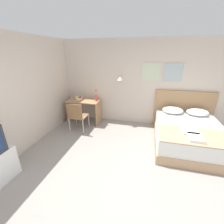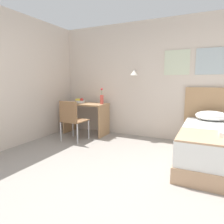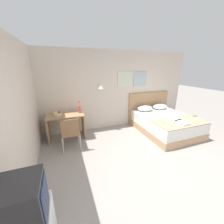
# 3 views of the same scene
# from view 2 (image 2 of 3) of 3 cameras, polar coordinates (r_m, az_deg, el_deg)

# --- Properties ---
(ground_plane) EXTENTS (24.00, 24.00, 0.00)m
(ground_plane) POSITION_cam_2_polar(r_m,az_deg,el_deg) (2.45, -2.48, -23.47)
(ground_plane) COLOR gray
(wall_back) EXTENTS (5.72, 0.31, 2.65)m
(wall_back) POSITION_cam_2_polar(r_m,az_deg,el_deg) (4.65, 13.63, 8.82)
(wall_back) COLOR beige
(wall_back) RESTS_ON ground_plane
(pillow_left) EXTENTS (0.59, 0.41, 0.19)m
(pillow_left) POSITION_cam_2_polar(r_m,az_deg,el_deg) (4.26, 26.60, -0.98)
(pillow_left) COLOR white
(pillow_left) RESTS_ON bed
(desk) EXTENTS (1.06, 0.56, 0.77)m
(desk) POSITION_cam_2_polar(r_m,az_deg,el_deg) (5.01, -7.47, -0.30)
(desk) COLOR #A87F56
(desk) RESTS_ON ground_plane
(desk_chair) EXTENTS (0.48, 0.48, 0.89)m
(desk_chair) POSITION_cam_2_polar(r_m,az_deg,el_deg) (4.41, -11.46, -1.60)
(desk_chair) COLOR #8E6642
(desk_chair) RESTS_ON ground_plane
(fruit_bowl) EXTENTS (0.25, 0.23, 0.12)m
(fruit_bowl) POSITION_cam_2_polar(r_m,az_deg,el_deg) (5.13, -9.08, 3.13)
(fruit_bowl) COLOR silver
(fruit_bowl) RESTS_ON desk
(flower_vase) EXTENTS (0.08, 0.08, 0.38)m
(flower_vase) POSITION_cam_2_polar(r_m,az_deg,el_deg) (4.78, -2.93, 3.91)
(flower_vase) COLOR #D14C42
(flower_vase) RESTS_ON desk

